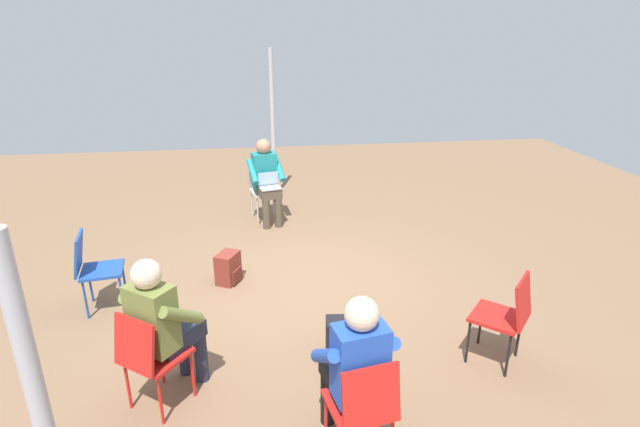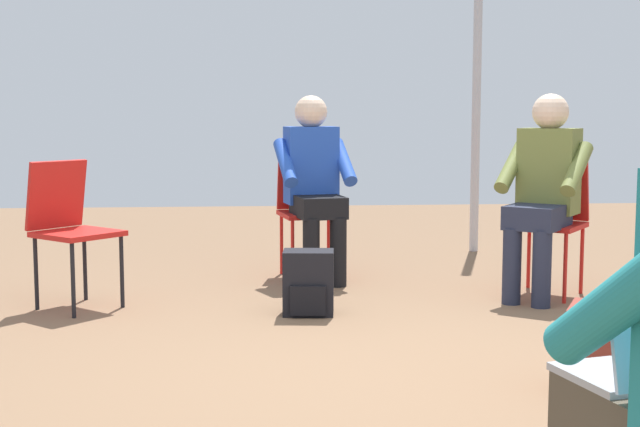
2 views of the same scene
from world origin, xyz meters
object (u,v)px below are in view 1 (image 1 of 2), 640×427
object	(u,v)px
chair_southwest	(506,313)
chair_north	(94,266)
backpack_by_empty_chair	(342,340)
chair_west	(363,405)
chair_east	(264,187)
person_in_olive	(163,320)
person_in_blue	(354,363)
chair_northwest	(149,354)
person_with_laptop	(266,177)
backpack_near_laptop_user	(228,270)

from	to	relation	value
chair_southwest	chair_north	bearing A→B (deg)	111.60
chair_north	backpack_by_empty_chair	distance (m)	2.63
chair_north	chair_southwest	world-z (taller)	same
chair_west	chair_east	size ratio (longest dim) A/B	1.00
person_in_olive	person_in_blue	size ratio (longest dim) A/B	1.00
chair_northwest	person_with_laptop	bearing A→B (deg)	111.94
person_in_olive	backpack_by_empty_chair	world-z (taller)	person_in_olive
chair_northwest	backpack_by_empty_chair	world-z (taller)	chair_northwest
chair_northwest	chair_southwest	distance (m)	2.91
person_in_blue	backpack_by_empty_chair	world-z (taller)	person_in_blue
chair_west	chair_southwest	world-z (taller)	same
chair_southwest	backpack_by_empty_chair	bearing A→B (deg)	120.18
chair_north	chair_northwest	world-z (taller)	same
person_in_blue	chair_southwest	bearing A→B (deg)	16.13
person_in_olive	chair_northwest	bearing A→B (deg)	-90.00
chair_southwest	backpack_by_empty_chair	xyz separation A→B (m)	(0.29, 1.36, -0.34)
chair_east	person_in_olive	bearing A→B (deg)	63.66
chair_east	backpack_by_empty_chair	distance (m)	3.58
chair_north	chair_northwest	xyz separation A→B (m)	(-1.57, -0.82, 0.00)
chair_northwest	person_with_laptop	xyz separation A→B (m)	(3.81, -1.01, 0.20)
chair_north	chair_southwest	bearing A→B (deg)	61.03
chair_east	person_with_laptop	size ratio (longest dim) A/B	0.69
person_with_laptop	chair_north	bearing A→B (deg)	37.11
chair_north	chair_east	bearing A→B (deg)	134.98
backpack_near_laptop_user	person_with_laptop	bearing A→B (deg)	-15.85
person_in_olive	backpack_by_empty_chair	xyz separation A→B (m)	(0.33, -1.44, -0.54)
chair_northwest	person_with_laptop	distance (m)	3.95
person_in_blue	backpack_near_laptop_user	xyz separation A→B (m)	(2.53, 0.94, -0.54)
backpack_near_laptop_user	chair_northwest	bearing A→B (deg)	166.04
chair_east	person_in_olive	world-z (taller)	person_in_olive
person_in_blue	backpack_by_empty_chair	size ratio (longest dim) A/B	3.44
chair_north	chair_east	size ratio (longest dim) A/B	1.00
person_with_laptop	person_in_blue	xyz separation A→B (m)	(-4.37, -0.42, 0.00)
chair_north	person_with_laptop	size ratio (longest dim) A/B	0.69
person_with_laptop	person_in_blue	world-z (taller)	same
chair_southwest	person_in_olive	xyz separation A→B (m)	(-0.03, 2.80, 0.20)
chair_northwest	person_in_olive	size ratio (longest dim) A/B	0.69
chair_southwest	backpack_near_laptop_user	size ratio (longest dim) A/B	2.36
person_with_laptop	backpack_near_laptop_user	xyz separation A→B (m)	(-1.84, 0.52, -0.53)
chair_southwest	backpack_by_empty_chair	size ratio (longest dim) A/B	2.36
chair_northwest	person_in_blue	size ratio (longest dim) A/B	0.69
chair_west	chair_southwest	distance (m)	1.69
person_in_blue	backpack_near_laptop_user	bearing A→B (deg)	100.08
person_with_laptop	person_in_olive	size ratio (longest dim) A/B	1.00
chair_west	person_with_laptop	bearing A→B (deg)	85.33
chair_east	backpack_by_empty_chair	size ratio (longest dim) A/B	2.36
chair_southwest	person_with_laptop	world-z (taller)	person_with_laptop
chair_west	chair_southwest	xyz separation A→B (m)	(0.90, -1.44, 0.00)
person_in_olive	person_in_blue	world-z (taller)	same
person_in_olive	backpack_near_laptop_user	xyz separation A→B (m)	(1.84, -0.39, -0.54)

